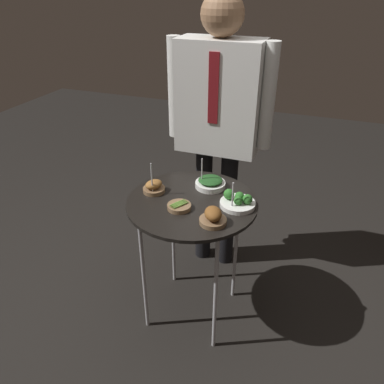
{
  "coord_description": "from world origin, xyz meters",
  "views": [
    {
      "loc": [
        0.57,
        -1.51,
        1.76
      ],
      "look_at": [
        0.0,
        0.0,
        0.83
      ],
      "focal_mm": 35.0,
      "sensor_mm": 36.0,
      "label": 1
    }
  ],
  "objects_px": {
    "bowl_roast_mid_right": "(213,217)",
    "waiter_figure": "(219,111)",
    "bowl_broccoli_front_left": "(238,201)",
    "serving_cart": "(192,210)",
    "bowl_spinach_back_left": "(210,183)",
    "bowl_asparagus_near_rim": "(179,206)",
    "bowl_roast_mid_left": "(154,187)"
  },
  "relations": [
    {
      "from": "bowl_roast_mid_right",
      "to": "waiter_figure",
      "type": "bearing_deg",
      "value": 105.6
    },
    {
      "from": "waiter_figure",
      "to": "bowl_broccoli_front_left",
      "type": "bearing_deg",
      "value": -62.26
    },
    {
      "from": "serving_cart",
      "to": "bowl_broccoli_front_left",
      "type": "xyz_separation_m",
      "value": [
        0.23,
        0.03,
        0.09
      ]
    },
    {
      "from": "bowl_spinach_back_left",
      "to": "waiter_figure",
      "type": "relative_size",
      "value": 0.1
    },
    {
      "from": "bowl_spinach_back_left",
      "to": "waiter_figure",
      "type": "xyz_separation_m",
      "value": [
        -0.07,
        0.35,
        0.28
      ]
    },
    {
      "from": "serving_cart",
      "to": "bowl_broccoli_front_left",
      "type": "distance_m",
      "value": 0.25
    },
    {
      "from": "bowl_asparagus_near_rim",
      "to": "bowl_broccoli_front_left",
      "type": "bearing_deg",
      "value": 25.7
    },
    {
      "from": "bowl_spinach_back_left",
      "to": "bowl_roast_mid_right",
      "type": "xyz_separation_m",
      "value": [
        0.12,
        -0.32,
        0.01
      ]
    },
    {
      "from": "bowl_broccoli_front_left",
      "to": "bowl_roast_mid_right",
      "type": "xyz_separation_m",
      "value": [
        -0.07,
        -0.18,
        0.01
      ]
    },
    {
      "from": "bowl_spinach_back_left",
      "to": "bowl_roast_mid_right",
      "type": "height_order",
      "value": "bowl_spinach_back_left"
    },
    {
      "from": "bowl_broccoli_front_left",
      "to": "bowl_roast_mid_left",
      "type": "distance_m",
      "value": 0.45
    },
    {
      "from": "bowl_roast_mid_left",
      "to": "bowl_asparagus_near_rim",
      "type": "bearing_deg",
      "value": -29.68
    },
    {
      "from": "serving_cart",
      "to": "bowl_asparagus_near_rim",
      "type": "bearing_deg",
      "value": -109.39
    },
    {
      "from": "bowl_asparagus_near_rim",
      "to": "bowl_roast_mid_right",
      "type": "distance_m",
      "value": 0.2
    },
    {
      "from": "bowl_roast_mid_right",
      "to": "bowl_roast_mid_left",
      "type": "bearing_deg",
      "value": 156.29
    },
    {
      "from": "bowl_spinach_back_left",
      "to": "bowl_roast_mid_left",
      "type": "height_order",
      "value": "bowl_roast_mid_left"
    },
    {
      "from": "bowl_roast_mid_left",
      "to": "bowl_spinach_back_left",
      "type": "bearing_deg",
      "value": 30.32
    },
    {
      "from": "bowl_broccoli_front_left",
      "to": "bowl_spinach_back_left",
      "type": "distance_m",
      "value": 0.23
    },
    {
      "from": "serving_cart",
      "to": "bowl_asparagus_near_rim",
      "type": "distance_m",
      "value": 0.12
    },
    {
      "from": "bowl_broccoli_front_left",
      "to": "bowl_roast_mid_right",
      "type": "bearing_deg",
      "value": -110.16
    },
    {
      "from": "bowl_roast_mid_right",
      "to": "waiter_figure",
      "type": "height_order",
      "value": "waiter_figure"
    },
    {
      "from": "serving_cart",
      "to": "bowl_roast_mid_left",
      "type": "relative_size",
      "value": 4.3
    },
    {
      "from": "bowl_roast_mid_right",
      "to": "bowl_spinach_back_left",
      "type": "bearing_deg",
      "value": 110.19
    },
    {
      "from": "serving_cart",
      "to": "waiter_figure",
      "type": "xyz_separation_m",
      "value": [
        -0.03,
        0.52,
        0.37
      ]
    },
    {
      "from": "bowl_asparagus_near_rim",
      "to": "bowl_roast_mid_right",
      "type": "height_order",
      "value": "bowl_roast_mid_right"
    },
    {
      "from": "bowl_broccoli_front_left",
      "to": "serving_cart",
      "type": "bearing_deg",
      "value": -171.76
    },
    {
      "from": "bowl_roast_mid_left",
      "to": "serving_cart",
      "type": "bearing_deg",
      "value": -3.69
    },
    {
      "from": "bowl_spinach_back_left",
      "to": "waiter_figure",
      "type": "distance_m",
      "value": 0.46
    },
    {
      "from": "serving_cart",
      "to": "bowl_asparagus_near_rim",
      "type": "height_order",
      "value": "bowl_asparagus_near_rim"
    },
    {
      "from": "bowl_broccoli_front_left",
      "to": "waiter_figure",
      "type": "xyz_separation_m",
      "value": [
        -0.25,
        0.48,
        0.28
      ]
    },
    {
      "from": "bowl_asparagus_near_rim",
      "to": "bowl_spinach_back_left",
      "type": "distance_m",
      "value": 0.27
    },
    {
      "from": "serving_cart",
      "to": "waiter_figure",
      "type": "distance_m",
      "value": 0.63
    }
  ]
}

